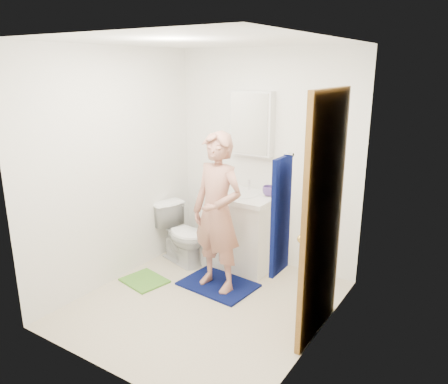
# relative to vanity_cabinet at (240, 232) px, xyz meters

# --- Properties ---
(floor) EXTENTS (2.20, 2.40, 0.02)m
(floor) POSITION_rel_vanity_cabinet_xyz_m (0.15, -0.91, -0.41)
(floor) COLOR beige
(floor) RESTS_ON ground
(ceiling) EXTENTS (2.20, 2.40, 0.02)m
(ceiling) POSITION_rel_vanity_cabinet_xyz_m (0.15, -0.91, 2.01)
(ceiling) COLOR white
(ceiling) RESTS_ON ground
(wall_back) EXTENTS (2.20, 0.02, 2.40)m
(wall_back) POSITION_rel_vanity_cabinet_xyz_m (0.15, 0.30, 0.80)
(wall_back) COLOR white
(wall_back) RESTS_ON ground
(wall_front) EXTENTS (2.20, 0.02, 2.40)m
(wall_front) POSITION_rel_vanity_cabinet_xyz_m (0.15, -2.12, 0.80)
(wall_front) COLOR white
(wall_front) RESTS_ON ground
(wall_left) EXTENTS (0.02, 2.40, 2.40)m
(wall_left) POSITION_rel_vanity_cabinet_xyz_m (-0.96, -0.91, 0.80)
(wall_left) COLOR white
(wall_left) RESTS_ON ground
(wall_right) EXTENTS (0.02, 2.40, 2.40)m
(wall_right) POSITION_rel_vanity_cabinet_xyz_m (1.26, -0.91, 0.80)
(wall_right) COLOR white
(wall_right) RESTS_ON ground
(vanity_cabinet) EXTENTS (0.75, 0.55, 0.80)m
(vanity_cabinet) POSITION_rel_vanity_cabinet_xyz_m (0.00, 0.00, 0.00)
(vanity_cabinet) COLOR white
(vanity_cabinet) RESTS_ON floor
(countertop) EXTENTS (0.79, 0.59, 0.05)m
(countertop) POSITION_rel_vanity_cabinet_xyz_m (0.00, 0.00, 0.43)
(countertop) COLOR white
(countertop) RESTS_ON vanity_cabinet
(sink_basin) EXTENTS (0.40, 0.40, 0.03)m
(sink_basin) POSITION_rel_vanity_cabinet_xyz_m (0.00, 0.00, 0.44)
(sink_basin) COLOR white
(sink_basin) RESTS_ON countertop
(faucet) EXTENTS (0.03, 0.03, 0.12)m
(faucet) POSITION_rel_vanity_cabinet_xyz_m (0.00, 0.18, 0.51)
(faucet) COLOR silver
(faucet) RESTS_ON countertop
(medicine_cabinet) EXTENTS (0.50, 0.12, 0.70)m
(medicine_cabinet) POSITION_rel_vanity_cabinet_xyz_m (0.00, 0.22, 1.20)
(medicine_cabinet) COLOR white
(medicine_cabinet) RESTS_ON wall_back
(mirror_panel) EXTENTS (0.46, 0.01, 0.66)m
(mirror_panel) POSITION_rel_vanity_cabinet_xyz_m (0.00, 0.16, 1.20)
(mirror_panel) COLOR white
(mirror_panel) RESTS_ON wall_back
(door) EXTENTS (0.05, 0.80, 2.05)m
(door) POSITION_rel_vanity_cabinet_xyz_m (1.22, -0.76, 0.62)
(door) COLOR #A36E2D
(door) RESTS_ON ground
(door_knob) EXTENTS (0.07, 0.07, 0.07)m
(door_knob) POSITION_rel_vanity_cabinet_xyz_m (1.18, -1.08, 0.55)
(door_knob) COLOR gold
(door_knob) RESTS_ON door
(towel) EXTENTS (0.03, 0.24, 0.80)m
(towel) POSITION_rel_vanity_cabinet_xyz_m (1.18, -1.48, 0.85)
(towel) COLOR #07104A
(towel) RESTS_ON wall_right
(towel_hook) EXTENTS (0.06, 0.02, 0.02)m
(towel_hook) POSITION_rel_vanity_cabinet_xyz_m (1.22, -1.48, 1.27)
(towel_hook) COLOR silver
(towel_hook) RESTS_ON wall_right
(toilet) EXTENTS (0.74, 0.55, 0.68)m
(toilet) POSITION_rel_vanity_cabinet_xyz_m (-0.61, -0.28, -0.06)
(toilet) COLOR white
(toilet) RESTS_ON floor
(bath_mat) EXTENTS (0.79, 0.59, 0.02)m
(bath_mat) POSITION_rel_vanity_cabinet_xyz_m (0.06, -0.56, -0.39)
(bath_mat) COLOR #07104A
(bath_mat) RESTS_ON floor
(green_rug) EXTENTS (0.51, 0.46, 0.02)m
(green_rug) POSITION_rel_vanity_cabinet_xyz_m (-0.64, -0.91, -0.39)
(green_rug) COLOR #579C34
(green_rug) RESTS_ON floor
(soap_dispenser) EXTENTS (0.10, 0.10, 0.17)m
(soap_dispenser) POSITION_rel_vanity_cabinet_xyz_m (-0.23, -0.06, 0.54)
(soap_dispenser) COLOR #D16171
(soap_dispenser) RESTS_ON countertop
(toothbrush_cup) EXTENTS (0.18, 0.18, 0.11)m
(toothbrush_cup) POSITION_rel_vanity_cabinet_xyz_m (0.29, 0.10, 0.50)
(toothbrush_cup) COLOR #5B408E
(toothbrush_cup) RESTS_ON countertop
(man) EXTENTS (0.63, 0.45, 1.60)m
(man) POSITION_rel_vanity_cabinet_xyz_m (0.09, -0.60, 0.42)
(man) COLOR tan
(man) RESTS_ON bath_mat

